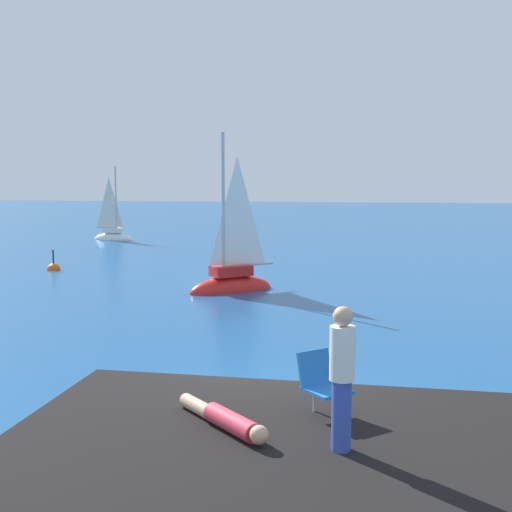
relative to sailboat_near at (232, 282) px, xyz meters
name	(u,v)px	position (x,y,z in m)	size (l,w,h in m)	color
ground_plane	(269,413)	(2.64, -11.85, -0.32)	(160.00, 160.00, 0.00)	navy
shore_ledge	(266,482)	(3.03, -15.59, 0.21)	(6.16, 4.49, 1.06)	black
boulder_seaward	(157,432)	(0.97, -12.96, -0.32)	(0.76, 0.61, 0.42)	black
boulder_inland	(408,462)	(4.85, -13.58, -0.32)	(1.16, 0.93, 0.64)	black
sailboat_near	(232,282)	(0.00, 0.00, 0.00)	(3.14, 2.74, 5.95)	red
sailboat_far	(113,235)	(-10.01, 16.57, -0.06)	(2.66, 1.31, 4.84)	white
person_sunbather	(226,419)	(2.52, -15.36, 0.85)	(1.31, 1.37, 0.25)	#DB384C
person_standing	(342,374)	(3.89, -15.82, 1.60)	(0.28, 0.28, 1.62)	#334CB2
beach_chair	(321,381)	(3.63, -14.73, 1.18)	(0.75, 0.76, 0.80)	blue
marker_buoy	(54,270)	(-8.26, 4.06, -0.32)	(0.56, 0.56, 1.13)	#EA5114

